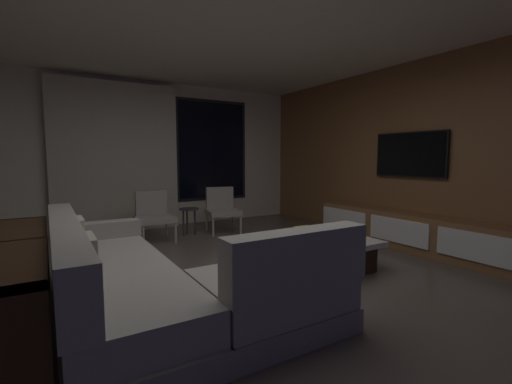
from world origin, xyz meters
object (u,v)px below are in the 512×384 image
object	(u,v)px
sectional_couch	(154,285)
mounted_tv	(410,155)
side_stool	(189,213)
coffee_table	(315,252)
media_console	(411,232)
accent_chair_near_window	(222,207)
console_table_behind_couch	(16,285)
book_stack_on_coffee_table	(305,232)
accent_chair_by_curtain	(154,213)

from	to	relation	value
sectional_couch	mounted_tv	distance (m)	4.05
side_stool	mounted_tv	distance (m)	3.58
coffee_table	side_stool	distance (m)	2.52
side_stool	mounted_tv	bearing A→B (deg)	-42.17
sectional_couch	coffee_table	distance (m)	2.04
coffee_table	mounted_tv	distance (m)	2.21
coffee_table	media_console	xyz separation A→B (m)	(1.69, -0.09, 0.06)
accent_chair_near_window	console_table_behind_couch	size ratio (longest dim) A/B	0.37
book_stack_on_coffee_table	sectional_couch	bearing A→B (deg)	-165.74
side_stool	media_console	size ratio (longest dim) A/B	0.15
accent_chair_by_curtain	console_table_behind_couch	size ratio (longest dim) A/B	0.37
accent_chair_by_curtain	coffee_table	bearing A→B (deg)	-61.14
media_console	mounted_tv	world-z (taller)	mounted_tv
sectional_couch	accent_chair_near_window	world-z (taller)	sectional_couch
mounted_tv	accent_chair_near_window	bearing A→B (deg)	130.61
coffee_table	mounted_tv	bearing A→B (deg)	3.42
coffee_table	book_stack_on_coffee_table	size ratio (longest dim) A/B	4.15
sectional_couch	console_table_behind_couch	bearing A→B (deg)	171.90
coffee_table	console_table_behind_couch	bearing A→B (deg)	-175.43
mounted_tv	console_table_behind_couch	size ratio (longest dim) A/B	0.54
side_stool	mounted_tv	size ratio (longest dim) A/B	0.40
book_stack_on_coffee_table	accent_chair_near_window	bearing A→B (deg)	90.57
mounted_tv	accent_chair_by_curtain	bearing A→B (deg)	144.93
sectional_couch	media_console	world-z (taller)	sectional_couch
accent_chair_near_window	side_stool	world-z (taller)	accent_chair_near_window
accent_chair_by_curtain	mounted_tv	bearing A→B (deg)	-35.07
sectional_couch	coffee_table	size ratio (longest dim) A/B	2.16
accent_chair_near_window	side_stool	size ratio (longest dim) A/B	1.70
book_stack_on_coffee_table	accent_chair_by_curtain	distance (m)	2.52
coffee_table	media_console	world-z (taller)	media_console
sectional_couch	media_console	distance (m)	3.71
side_stool	sectional_couch	bearing A→B (deg)	-115.47
side_stool	accent_chair_by_curtain	bearing A→B (deg)	-171.21
sectional_couch	side_stool	xyz separation A→B (m)	(1.33, 2.79, 0.08)
sectional_couch	accent_chair_by_curtain	xyz separation A→B (m)	(0.72, 2.69, 0.14)
book_stack_on_coffee_table	media_console	distance (m)	1.77
coffee_table	accent_chair_by_curtain	xyz separation A→B (m)	(-1.28, 2.33, 0.25)
sectional_couch	coffee_table	world-z (taller)	sectional_couch
book_stack_on_coffee_table	media_console	world-z (taller)	media_console
coffee_table	accent_chair_by_curtain	bearing A→B (deg)	118.86
coffee_table	accent_chair_near_window	world-z (taller)	accent_chair_near_window
sectional_couch	side_stool	distance (m)	3.09
sectional_couch	book_stack_on_coffee_table	distance (m)	2.01
coffee_table	mounted_tv	world-z (taller)	mounted_tv
accent_chair_near_window	media_console	bearing A→B (deg)	-54.41
mounted_tv	console_table_behind_couch	xyz separation A→B (m)	(-4.79, -0.35, -0.93)
media_console	side_stool	bearing A→B (deg)	133.37
book_stack_on_coffee_table	accent_chair_by_curtain	world-z (taller)	accent_chair_by_curtain
side_stool	media_console	bearing A→B (deg)	-46.63
side_stool	media_console	world-z (taller)	media_console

